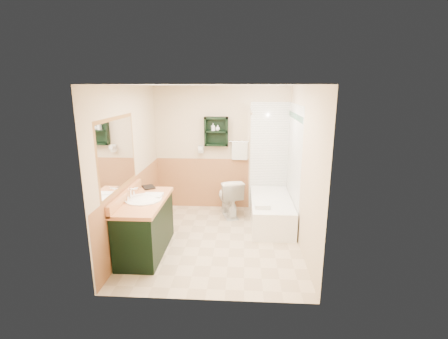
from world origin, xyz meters
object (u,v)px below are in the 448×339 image
bathtub (271,211)px  soap_bottle_b (218,128)px  toilet (229,197)px  wall_shelf (216,131)px  soap_bottle_a (213,129)px  vanity (145,226)px  vanity_book (143,182)px  hair_dryer (201,149)px

bathtub → soap_bottle_b: soap_bottle_b is taller
toilet → wall_shelf: bearing=-69.6°
soap_bottle_a → soap_bottle_b: size_ratio=1.31×
vanity → toilet: size_ratio=1.74×
vanity_book → soap_bottle_a: size_ratio=1.66×
hair_dryer → soap_bottle_b: soap_bottle_b is taller
bathtub → soap_bottle_a: (-1.08, 0.69, 1.37)m
bathtub → soap_bottle_b: (-1.00, 0.69, 1.37)m
hair_dryer → bathtub: bearing=-28.4°
soap_bottle_a → wall_shelf: bearing=4.9°
hair_dryer → soap_bottle_a: size_ratio=1.70×
wall_shelf → bathtub: wall_shelf is taller
hair_dryer → vanity: size_ratio=0.19×
vanity → soap_bottle_b: bearing=63.2°
soap_bottle_a → soap_bottle_b: 0.09m
soap_bottle_b → soap_bottle_a: bearing=180.0°
hair_dryer → soap_bottle_a: bearing=-7.1°
vanity → soap_bottle_a: (0.84, 1.83, 1.19)m
hair_dryer → toilet: hair_dryer is taller
vanity_book → soap_bottle_a: 1.78m
vanity → hair_dryer: bearing=72.2°
wall_shelf → toilet: bearing=-52.6°
hair_dryer → vanity: 2.11m
soap_bottle_b → vanity_book: bearing=-129.8°
toilet → soap_bottle_a: soap_bottle_a is taller
bathtub → vanity_book: (-2.08, -0.62, 0.69)m
hair_dryer → soap_bottle_a: 0.47m
wall_shelf → soap_bottle_a: bearing=-175.1°
vanity_book → vanity: bearing=-102.6°
hair_dryer → soap_bottle_b: (0.33, -0.03, 0.41)m
wall_shelf → hair_dryer: size_ratio=2.29×
vanity → bathtub: size_ratio=0.85×
wall_shelf → toilet: size_ratio=0.75×
wall_shelf → toilet: 1.27m
toilet → hair_dryer: bearing=-50.2°
soap_bottle_a → soap_bottle_b: (0.09, 0.00, 0.01)m
soap_bottle_a → toilet: bearing=-46.5°
bathtub → soap_bottle_b: 1.83m
vanity → bathtub: (1.92, 1.14, -0.17)m
soap_bottle_a → vanity_book: bearing=-127.5°
vanity → soap_bottle_b: (0.92, 1.83, 1.20)m
soap_bottle_a → vanity: bearing=-114.6°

